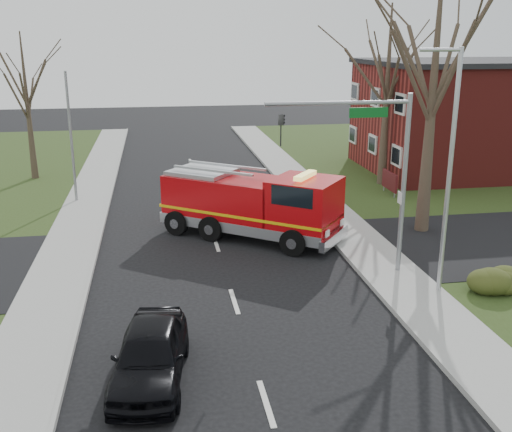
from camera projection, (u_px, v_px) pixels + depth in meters
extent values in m
plane|color=black|center=(234.00, 302.00, 20.46)|extent=(120.00, 120.00, 0.00)
cube|color=gray|center=(406.00, 288.00, 21.42)|extent=(2.40, 80.00, 0.15)
cube|color=gray|center=(45.00, 313.00, 19.45)|extent=(2.40, 80.00, 0.15)
cube|color=maroon|center=(483.00, 118.00, 39.46)|extent=(15.00, 10.00, 7.00)
cube|color=black|center=(489.00, 62.00, 38.42)|extent=(15.40, 10.40, 0.30)
cube|color=silver|center=(373.00, 144.00, 38.69)|extent=(0.12, 1.40, 1.20)
cube|color=#4B1115|center=(390.00, 181.00, 33.67)|extent=(0.12, 2.00, 1.00)
cylinder|color=gray|center=(395.00, 192.00, 33.04)|extent=(0.08, 0.08, 0.90)
cylinder|color=gray|center=(384.00, 185.00, 34.55)|extent=(0.08, 0.08, 0.90)
ellipsoid|color=#343E16|center=(495.00, 280.00, 20.78)|extent=(2.80, 2.00, 0.90)
cone|color=#31281D|center=(432.00, 101.00, 25.90)|extent=(0.64, 0.64, 12.00)
cone|color=#31281D|center=(387.00, 98.00, 34.85)|extent=(0.56, 0.56, 10.50)
cone|color=#31281D|center=(28.00, 108.00, 36.45)|extent=(0.44, 0.44, 9.00)
cylinder|color=gray|center=(404.00, 187.00, 21.93)|extent=(0.18, 0.18, 6.80)
cylinder|color=gray|center=(339.00, 103.00, 20.62)|extent=(5.20, 0.14, 0.14)
cube|color=#0C591E|center=(369.00, 113.00, 20.89)|extent=(1.40, 0.06, 0.35)
imported|color=black|center=(282.00, 114.00, 20.40)|extent=(0.22, 0.18, 1.10)
cylinder|color=#B7BABF|center=(449.00, 177.00, 19.92)|extent=(0.16, 0.16, 8.40)
cylinder|color=#B7BABF|center=(440.00, 50.00, 18.62)|extent=(1.40, 0.12, 0.12)
cylinder|color=gray|center=(71.00, 139.00, 31.58)|extent=(0.14, 0.14, 7.00)
cube|color=#B5080C|center=(226.00, 199.00, 27.21)|extent=(5.83, 5.33, 2.14)
cube|color=#B5080C|center=(304.00, 207.00, 25.43)|extent=(3.72, 3.72, 2.45)
cube|color=#B7BABF|center=(250.00, 221.00, 26.91)|extent=(7.95, 6.96, 0.46)
cube|color=#E5B20C|center=(250.00, 209.00, 26.75)|extent=(7.96, 6.97, 0.12)
cube|color=black|center=(330.00, 193.00, 24.70)|extent=(1.51, 1.93, 0.87)
cube|color=#E5D866|center=(305.00, 175.00, 25.03)|extent=(1.28, 1.52, 0.18)
cylinder|color=black|center=(293.00, 243.00, 24.60)|extent=(1.11, 0.97, 1.12)
cylinder|color=black|center=(318.00, 225.00, 26.85)|extent=(1.11, 0.97, 1.12)
cylinder|color=black|center=(177.00, 223.00, 27.20)|extent=(1.11, 0.97, 1.12)
cylinder|color=black|center=(208.00, 209.00, 29.45)|extent=(1.11, 0.97, 1.12)
imported|color=black|center=(150.00, 354.00, 15.59)|extent=(2.37, 4.68, 1.53)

